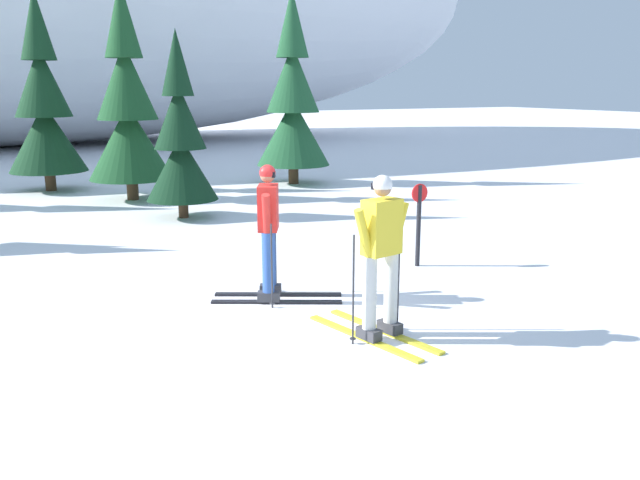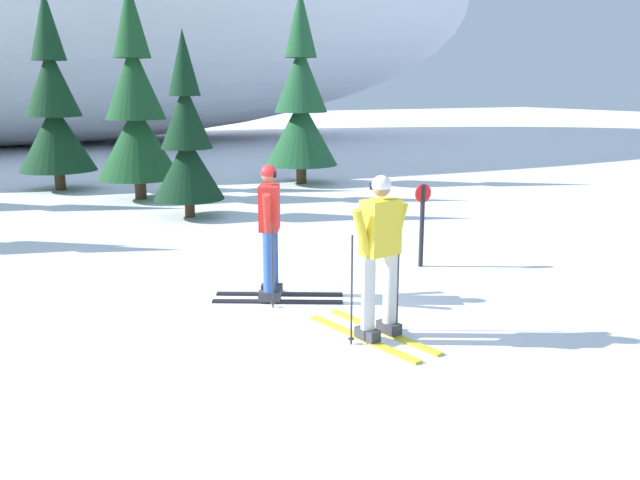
% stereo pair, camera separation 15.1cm
% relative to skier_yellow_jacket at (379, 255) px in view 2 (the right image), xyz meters
% --- Properties ---
extents(ground_plane, '(120.00, 120.00, 0.00)m').
position_rel_skier_yellow_jacket_xyz_m(ground_plane, '(-1.22, 0.92, -0.95)').
color(ground_plane, white).
extents(skier_yellow_jacket, '(0.80, 1.77, 1.81)m').
position_rel_skier_yellow_jacket_xyz_m(skier_yellow_jacket, '(0.00, 0.00, 0.00)').
color(skier_yellow_jacket, gold).
rests_on(skier_yellow_jacket, ground).
extents(skier_red_jacket, '(1.67, 1.14, 1.75)m').
position_rel_skier_yellow_jacket_xyz_m(skier_red_jacket, '(-0.53, 1.80, -0.03)').
color(skier_red_jacket, black).
rests_on(skier_red_jacket, ground).
extents(pine_tree_center, '(1.97, 1.97, 5.11)m').
position_rel_skier_yellow_jacket_xyz_m(pine_tree_center, '(-2.05, 12.90, 1.19)').
color(pine_tree_center, '#47301E').
rests_on(pine_tree_center, ground).
extents(pine_tree_center_right, '(1.97, 1.97, 5.10)m').
position_rel_skier_yellow_jacket_xyz_m(pine_tree_center_right, '(-0.43, 10.46, 1.19)').
color(pine_tree_center_right, '#47301E').
rests_on(pine_tree_center_right, ground).
extents(pine_tree_right, '(1.48, 1.48, 3.83)m').
position_rel_skier_yellow_jacket_xyz_m(pine_tree_right, '(0.03, 7.69, 0.66)').
color(pine_tree_right, '#47301E').
rests_on(pine_tree_right, ground).
extents(pine_tree_far_right, '(2.04, 2.04, 5.28)m').
position_rel_skier_yellow_jacket_xyz_m(pine_tree_far_right, '(4.20, 11.11, 1.26)').
color(pine_tree_far_right, '#47301E').
rests_on(pine_tree_far_right, ground).
extents(trail_marker_post, '(0.28, 0.07, 1.28)m').
position_rel_skier_yellow_jacket_xyz_m(trail_marker_post, '(2.14, 2.26, -0.22)').
color(trail_marker_post, black).
rests_on(trail_marker_post, ground).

